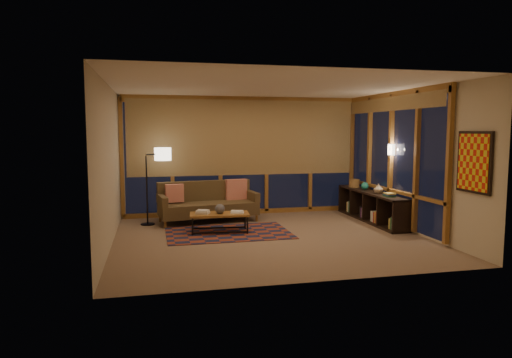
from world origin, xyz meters
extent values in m
cube|color=tan|center=(0.00, 0.00, 0.00)|extent=(5.50, 5.00, 0.01)
cube|color=#F9E9CF|center=(0.00, 0.00, 2.70)|extent=(5.50, 5.00, 0.01)
cube|color=beige|center=(0.00, 2.50, 1.35)|extent=(5.50, 0.01, 2.70)
cube|color=beige|center=(0.00, -2.50, 1.35)|extent=(5.50, 0.01, 2.70)
cube|color=beige|center=(-2.75, 0.00, 1.35)|extent=(0.01, 5.00, 2.70)
cube|color=beige|center=(2.75, 0.00, 1.35)|extent=(0.01, 5.00, 2.70)
cube|color=brown|center=(-0.68, 0.53, 0.01)|extent=(2.32, 1.56, 0.01)
sphere|color=#2A2A2B|center=(-0.83, 0.58, 0.46)|extent=(0.20, 0.20, 0.19)
cylinder|color=olive|center=(2.47, 1.81, 0.73)|extent=(0.29, 0.29, 0.18)
sphere|color=#1F7F70|center=(2.49, 1.31, 0.72)|extent=(0.18, 0.18, 0.17)
imported|color=tan|center=(2.49, 0.69, 0.74)|extent=(0.24, 0.24, 0.20)
camera|label=1|loc=(-2.04, -7.84, 1.92)|focal=32.00mm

